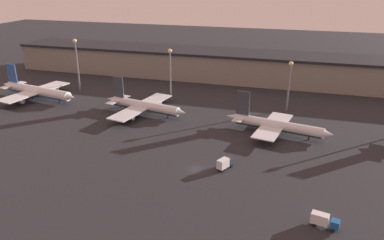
% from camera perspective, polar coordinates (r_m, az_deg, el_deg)
% --- Properties ---
extents(ground, '(600.00, 600.00, 0.00)m').
position_cam_1_polar(ground, '(109.44, 0.52, -7.49)').
color(ground, '#26262B').
extents(terminal_building, '(259.01, 25.40, 14.82)m').
position_cam_1_polar(terminal_building, '(198.64, 8.47, 8.04)').
color(terminal_building, gray).
rests_on(terminal_building, ground).
extents(airplane_0, '(44.48, 35.27, 14.41)m').
position_cam_1_polar(airplane_0, '(181.71, -22.56, 4.08)').
color(airplane_0, white).
rests_on(airplane_0, ground).
extents(airplane_1, '(37.53, 36.00, 13.81)m').
position_cam_1_polar(airplane_1, '(151.49, -7.37, 2.15)').
color(airplane_1, silver).
rests_on(airplane_1, ground).
extents(airplane_2, '(38.30, 27.68, 13.88)m').
position_cam_1_polar(airplane_2, '(134.45, 12.69, -0.81)').
color(airplane_2, silver).
rests_on(airplane_2, ground).
extents(service_vehicle_2, '(6.42, 3.26, 3.24)m').
position_cam_1_polar(service_vehicle_2, '(90.98, 19.45, -14.22)').
color(service_vehicle_2, '#195199').
rests_on(service_vehicle_2, ground).
extents(service_vehicle_3, '(4.39, 6.12, 3.38)m').
position_cam_1_polar(service_vehicle_3, '(109.16, 5.04, -6.55)').
color(service_vehicle_3, '#282D38').
rests_on(service_vehicle_3, ground).
extents(lamp_post_0, '(1.80, 1.80, 24.82)m').
position_cam_1_polar(lamp_post_0, '(184.90, -17.17, 8.97)').
color(lamp_post_0, slate).
rests_on(lamp_post_0, ground).
extents(lamp_post_1, '(1.80, 1.80, 22.78)m').
position_cam_1_polar(lamp_post_1, '(164.70, -3.34, 8.02)').
color(lamp_post_1, slate).
rests_on(lamp_post_1, ground).
extents(lamp_post_2, '(1.80, 1.80, 20.52)m').
position_cam_1_polar(lamp_post_2, '(155.91, 14.64, 6.09)').
color(lamp_post_2, slate).
rests_on(lamp_post_2, ground).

